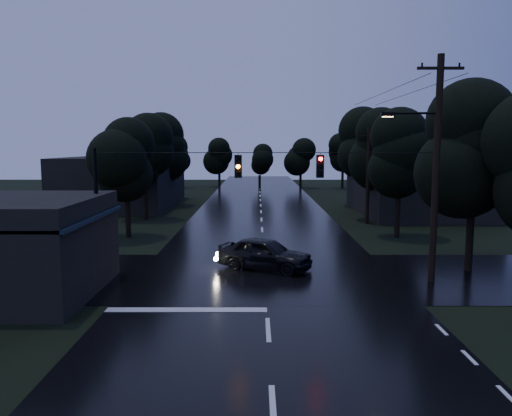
{
  "coord_description": "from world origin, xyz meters",
  "views": [
    {
      "loc": [
        -0.37,
        -10.94,
        6.08
      ],
      "look_at": [
        -0.42,
        14.91,
        2.87
      ],
      "focal_mm": 35.0,
      "sensor_mm": 36.0,
      "label": 1
    }
  ],
  "objects": [
    {
      "name": "car",
      "position": [
        0.02,
        13.26,
        0.8
      ],
      "size": [
        5.07,
        3.64,
        1.6
      ],
      "primitive_type": "imported",
      "rotation": [
        0.0,
        0.0,
        1.15
      ],
      "color": "black",
      "rests_on": "ground"
    },
    {
      "name": "tree_right_c",
      "position": [
        10.2,
        40.0,
        6.37
      ],
      "size": [
        4.76,
        4.76,
        10.03
      ],
      "color": "black",
      "rests_on": "ground"
    },
    {
      "name": "utility_pole_far",
      "position": [
        8.3,
        28.0,
        3.88
      ],
      "size": [
        2.0,
        0.3,
        7.5
      ],
      "color": "black",
      "rests_on": "ground"
    },
    {
      "name": "anchor_pole_left",
      "position": [
        -7.5,
        11.0,
        3.0
      ],
      "size": [
        0.18,
        0.18,
        6.0
      ],
      "primitive_type": "cylinder",
      "color": "black",
      "rests_on": "ground"
    },
    {
      "name": "utility_pole_main",
      "position": [
        7.41,
        11.0,
        5.26
      ],
      "size": [
        3.5,
        0.3,
        10.0
      ],
      "color": "black",
      "rests_on": "ground"
    },
    {
      "name": "cross_street",
      "position": [
        0.0,
        12.0,
        0.0
      ],
      "size": [
        60.0,
        9.0,
        0.02
      ],
      "primitive_type": "cube",
      "color": "black",
      "rests_on": "ground"
    },
    {
      "name": "main_road",
      "position": [
        0.0,
        30.0,
        0.0
      ],
      "size": [
        12.0,
        120.0,
        0.02
      ],
      "primitive_type": "cube",
      "color": "black",
      "rests_on": "ground"
    },
    {
      "name": "tree_right_b",
      "position": [
        9.6,
        30.0,
        5.99
      ],
      "size": [
        4.48,
        4.48,
        9.44
      ],
      "color": "black",
      "rests_on": "ground"
    },
    {
      "name": "tree_left_c",
      "position": [
        -10.2,
        40.0,
        5.99
      ],
      "size": [
        4.48,
        4.48,
        9.44
      ],
      "color": "black",
      "rests_on": "ground"
    },
    {
      "name": "tree_corner_near",
      "position": [
        10.0,
        13.0,
        5.99
      ],
      "size": [
        4.48,
        4.48,
        9.44
      ],
      "color": "black",
      "rests_on": "ground"
    },
    {
      "name": "span_signals",
      "position": [
        0.56,
        10.99,
        5.24
      ],
      "size": [
        15.0,
        0.37,
        1.12
      ],
      "color": "black",
      "rests_on": "ground"
    },
    {
      "name": "tree_left_a",
      "position": [
        -9.0,
        22.0,
        5.24
      ],
      "size": [
        3.92,
        3.92,
        8.26
      ],
      "color": "black",
      "rests_on": "ground"
    },
    {
      "name": "ground",
      "position": [
        0.0,
        0.0,
        0.0
      ],
      "size": [
        160.0,
        160.0,
        0.0
      ],
      "primitive_type": "plane",
      "color": "black",
      "rests_on": "ground"
    },
    {
      "name": "tree_right_a",
      "position": [
        9.0,
        22.0,
        5.62
      ],
      "size": [
        4.2,
        4.2,
        8.85
      ],
      "color": "black",
      "rests_on": "ground"
    },
    {
      "name": "building_far_right",
      "position": [
        14.0,
        34.0,
        2.2
      ],
      "size": [
        10.0,
        14.0,
        4.4
      ],
      "primitive_type": "cube",
      "color": "black",
      "rests_on": "ground"
    },
    {
      "name": "tree_left_b",
      "position": [
        -9.6,
        30.0,
        5.62
      ],
      "size": [
        4.2,
        4.2,
        8.85
      ],
      "color": "black",
      "rests_on": "ground"
    },
    {
      "name": "building_far_left",
      "position": [
        -14.0,
        40.0,
        2.5
      ],
      "size": [
        10.0,
        16.0,
        5.0
      ],
      "primitive_type": "cube",
      "color": "black",
      "rests_on": "ground"
    }
  ]
}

